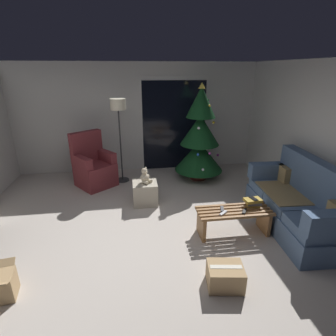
# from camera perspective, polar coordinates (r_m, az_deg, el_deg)

# --- Properties ---
(ground_plane) EXTENTS (7.00, 7.00, 0.00)m
(ground_plane) POSITION_cam_1_polar(r_m,az_deg,el_deg) (4.01, -4.41, -15.33)
(ground_plane) COLOR #BCB2A8
(wall_back) EXTENTS (5.72, 0.12, 2.50)m
(wall_back) POSITION_cam_1_polar(r_m,az_deg,el_deg) (6.40, -6.66, 10.60)
(wall_back) COLOR silver
(wall_back) RESTS_ON ground
(patio_door_frame) EXTENTS (1.60, 0.02, 2.20)m
(patio_door_frame) POSITION_cam_1_polar(r_m,az_deg,el_deg) (6.44, 1.29, 9.44)
(patio_door_frame) COLOR silver
(patio_door_frame) RESTS_ON ground
(patio_door_glass) EXTENTS (1.50, 0.02, 2.10)m
(patio_door_glass) POSITION_cam_1_polar(r_m,az_deg,el_deg) (6.43, 1.32, 8.97)
(patio_door_glass) COLOR black
(patio_door_glass) RESTS_ON ground
(couch) EXTENTS (0.89, 1.98, 1.08)m
(couch) POSITION_cam_1_polar(r_m,az_deg,el_deg) (4.55, 26.16, -7.03)
(couch) COLOR slate
(couch) RESTS_ON ground
(coffee_table) EXTENTS (1.10, 0.40, 0.40)m
(coffee_table) POSITION_cam_1_polar(r_m,az_deg,el_deg) (4.13, 13.94, -10.36)
(coffee_table) COLOR olive
(coffee_table) RESTS_ON ground
(remote_graphite) EXTENTS (0.09, 0.16, 0.02)m
(remote_graphite) POSITION_cam_1_polar(r_m,az_deg,el_deg) (4.02, 11.56, -8.64)
(remote_graphite) COLOR #333338
(remote_graphite) RESTS_ON coffee_table
(remote_black) EXTENTS (0.12, 0.15, 0.02)m
(remote_black) POSITION_cam_1_polar(r_m,az_deg,el_deg) (4.04, 16.13, -8.90)
(remote_black) COLOR black
(remote_black) RESTS_ON coffee_table
(remote_silver) EXTENTS (0.15, 0.14, 0.02)m
(remote_silver) POSITION_cam_1_polar(r_m,az_deg,el_deg) (3.92, 11.83, -9.46)
(remote_silver) COLOR #ADADB2
(remote_silver) RESTS_ON coffee_table
(book_stack) EXTENTS (0.26, 0.21, 0.12)m
(book_stack) POSITION_cam_1_polar(r_m,az_deg,el_deg) (4.22, 17.80, -6.98)
(book_stack) COLOR #B79333
(book_stack) RESTS_ON coffee_table
(cell_phone) EXTENTS (0.10, 0.16, 0.01)m
(cell_phone) POSITION_cam_1_polar(r_m,az_deg,el_deg) (4.19, 17.93, -6.27)
(cell_phone) COLOR black
(cell_phone) RESTS_ON book_stack
(christmas_tree) EXTENTS (1.06, 1.06, 2.09)m
(christmas_tree) POSITION_cam_1_polar(r_m,az_deg,el_deg) (5.79, 6.83, 6.23)
(christmas_tree) COLOR #4C1E19
(christmas_tree) RESTS_ON ground
(armchair) EXTENTS (0.96, 0.96, 1.13)m
(armchair) POSITION_cam_1_polar(r_m,az_deg,el_deg) (5.80, -15.71, 0.20)
(armchair) COLOR maroon
(armchair) RESTS_ON ground
(floor_lamp) EXTENTS (0.32, 0.32, 1.78)m
(floor_lamp) POSITION_cam_1_polar(r_m,az_deg,el_deg) (5.61, -10.61, 11.64)
(floor_lamp) COLOR #2D2D30
(floor_lamp) RESTS_ON ground
(ottoman) EXTENTS (0.44, 0.44, 0.41)m
(ottoman) POSITION_cam_1_polar(r_m,az_deg,el_deg) (4.92, -4.96, -5.30)
(ottoman) COLOR #B2A893
(ottoman) RESTS_ON ground
(teddy_bear_cream) EXTENTS (0.22, 0.21, 0.29)m
(teddy_bear_cream) POSITION_cam_1_polar(r_m,az_deg,el_deg) (4.78, -4.98, -1.80)
(teddy_bear_cream) COLOR beige
(teddy_bear_cream) RESTS_ON ottoman
(cardboard_box_taped_mid_floor) EXTENTS (0.44, 0.38, 0.27)m
(cardboard_box_taped_mid_floor) POSITION_cam_1_polar(r_m,az_deg,el_deg) (3.33, 12.19, -21.78)
(cardboard_box_taped_mid_floor) COLOR tan
(cardboard_box_taped_mid_floor) RESTS_ON ground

